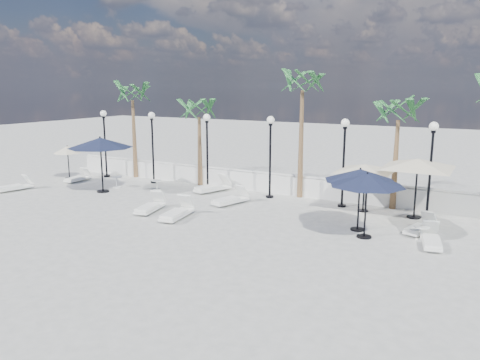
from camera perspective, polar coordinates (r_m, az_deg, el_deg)
The scene contains 29 objects.
ground at distance 16.81m, azimuth -6.10°, elevation -6.67°, with size 100.00×100.00×0.00m, color gray.
balustrade at distance 23.00m, azimuth 4.73°, elevation -0.49°, with size 26.00×0.30×1.01m.
lamppost_0 at distance 27.93m, azimuth -16.19°, elevation 5.40°, with size 0.36×0.36×3.84m.
lamppost_1 at distance 25.56m, azimuth -10.64°, elevation 5.14°, with size 0.36×0.36×3.84m.
lamppost_2 at distance 23.49m, azimuth -4.03°, elevation 4.77°, with size 0.36×0.36×3.84m.
lamppost_3 at distance 21.77m, azimuth 3.71°, elevation 4.25°, with size 0.36×0.36×3.84m.
lamppost_4 at distance 20.52m, azimuth 12.57°, elevation 3.56°, with size 0.36×0.36×3.84m.
lamppost_5 at distance 19.81m, azimuth 22.30°, elevation 2.71°, with size 0.36×0.36×3.84m.
palm_0 at distance 27.35m, azimuth -12.98°, elevation 9.74°, with size 2.60×2.60×5.50m.
palm_1 at distance 24.59m, azimuth -5.01°, elevation 8.01°, with size 2.60×2.60×4.70m.
palm_2 at distance 21.85m, azimuth 7.62°, elevation 11.10°, with size 2.60×2.60×6.10m.
palm_3 at distance 20.68m, azimuth 18.75°, elevation 7.35°, with size 2.60×2.60×4.90m.
lounger_0 at distance 26.18m, azimuth -25.79°, elevation -0.69°, with size 0.94×1.86×0.67m.
lounger_1 at distance 27.39m, azimuth -19.16°, elevation 0.27°, with size 0.64×1.66×0.61m.
lounger_2 at distance 20.88m, azimuth -1.14°, elevation -2.34°, with size 1.10×1.95×0.70m.
lounger_3 at distance 20.04m, azimuth -10.86°, elevation -3.15°, with size 0.96×1.93×0.69m.
lounger_4 at distance 23.36m, azimuth -3.33°, elevation -0.83°, with size 1.26×2.11×0.75m.
lounger_5 at distance 18.85m, azimuth -7.65°, elevation -3.91°, with size 0.93×2.05×0.74m.
lounger_6 at distance 16.78m, azimuth 22.31°, elevation -6.75°, with size 0.90×1.79×0.64m.
lounger_7 at distance 18.10m, azimuth 21.15°, elevation -5.37°, with size 0.99×1.76×0.63m.
side_table_0 at distance 23.99m, azimuth -10.11°, elevation -0.51°, with size 0.54×0.54×0.52m.
side_table_1 at distance 25.11m, azimuth -14.81°, elevation -0.12°, with size 0.58×0.58×0.57m.
side_table_2 at distance 17.23m, azimuth 21.24°, elevation -5.93°, with size 0.50×0.50×0.49m.
parasol_navy_left at distance 23.92m, azimuth -16.67°, elevation 4.34°, with size 3.15×3.15×2.78m.
parasol_navy_mid at distance 17.30m, azimuth 14.44°, elevation 0.56°, with size 2.60×2.60×2.33m.
parasol_navy_right at distance 16.51m, azimuth 15.24°, elevation -0.01°, with size 2.60×2.60×2.33m.
parasol_cream_sq_a at distance 20.04m, azimuth 15.02°, elevation 1.83°, with size 4.40×4.40×2.16m.
parasol_cream_sq_b at distance 19.59m, azimuth 20.89°, elevation 2.40°, with size 5.15×5.15×2.58m.
parasol_cream_small at distance 28.18m, azimuth -20.29°, elevation 3.44°, with size 1.56×1.56×1.91m.
Camera 1 is at (9.32, -12.99, 5.20)m, focal length 35.00 mm.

